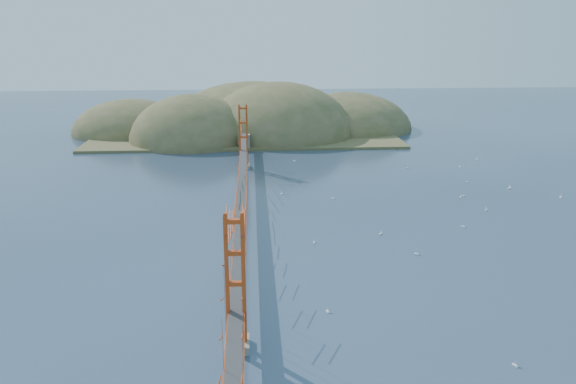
{
  "coord_description": "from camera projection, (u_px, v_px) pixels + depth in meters",
  "views": [
    {
      "loc": [
        1.49,
        -70.41,
        25.4
      ],
      "look_at": [
        6.12,
        0.0,
        4.24
      ],
      "focal_mm": 35.0,
      "sensor_mm": 36.0,
      "label": 1
    }
  ],
  "objects": [
    {
      "name": "sailboat_12",
      "position": [
        294.0,
        160.0,
        108.28
      ],
      "size": [
        0.61,
        0.58,
        0.69
      ],
      "color": "white",
      "rests_on": "ground"
    },
    {
      "name": "sailboat_0",
      "position": [
        314.0,
        242.0,
        67.85
      ],
      "size": [
        0.42,
        0.5,
        0.58
      ],
      "color": "white",
      "rests_on": "ground"
    },
    {
      "name": "far_headlands",
      "position": [
        254.0,
        130.0,
        140.13
      ],
      "size": [
        84.0,
        58.0,
        25.0
      ],
      "color": "olive",
      "rests_on": "ground"
    },
    {
      "name": "sailboat_6",
      "position": [
        515.0,
        364.0,
        43.39
      ],
      "size": [
        0.54,
        0.54,
        0.6
      ],
      "color": "white",
      "rests_on": "ground"
    },
    {
      "name": "sailboat_10",
      "position": [
        328.0,
        311.0,
        51.53
      ],
      "size": [
        0.5,
        0.53,
        0.59
      ],
      "color": "white",
      "rests_on": "ground"
    },
    {
      "name": "sailboat_extra_1",
      "position": [
        464.0,
        196.0,
        86.12
      ],
      "size": [
        0.57,
        0.54,
        0.64
      ],
      "color": "white",
      "rests_on": "ground"
    },
    {
      "name": "sailboat_2",
      "position": [
        417.0,
        253.0,
        64.43
      ],
      "size": [
        0.62,
        0.62,
        0.66
      ],
      "color": "white",
      "rests_on": "ground"
    },
    {
      "name": "sailboat_7",
      "position": [
        407.0,
        167.0,
        103.19
      ],
      "size": [
        0.59,
        0.53,
        0.67
      ],
      "color": "white",
      "rests_on": "ground"
    },
    {
      "name": "bridge",
      "position": [
        241.0,
        172.0,
        72.66
      ],
      "size": [
        2.2,
        94.4,
        12.0
      ],
      "color": "gray",
      "rests_on": "ground"
    },
    {
      "name": "sailboat_8",
      "position": [
        477.0,
        159.0,
        109.35
      ],
      "size": [
        0.56,
        0.46,
        0.65
      ],
      "color": "white",
      "rests_on": "ground"
    },
    {
      "name": "sailboat_9",
      "position": [
        486.0,
        210.0,
        79.61
      ],
      "size": [
        0.6,
        0.6,
        0.63
      ],
      "color": "white",
      "rests_on": "ground"
    },
    {
      "name": "sailboat_4",
      "position": [
        461.0,
        197.0,
        85.45
      ],
      "size": [
        0.6,
        0.6,
        0.63
      ],
      "color": "white",
      "rests_on": "ground"
    },
    {
      "name": "sailboat_17",
      "position": [
        467.0,
        182.0,
        93.83
      ],
      "size": [
        0.51,
        0.49,
        0.57
      ],
      "color": "white",
      "rests_on": "ground"
    },
    {
      "name": "sailboat_extra_0",
      "position": [
        510.0,
        188.0,
        90.18
      ],
      "size": [
        0.66,
        0.65,
        0.75
      ],
      "color": "white",
      "rests_on": "ground"
    },
    {
      "name": "sailboat_5",
      "position": [
        561.0,
        196.0,
        85.63
      ],
      "size": [
        0.5,
        0.59,
        0.67
      ],
      "color": "white",
      "rests_on": "ground"
    },
    {
      "name": "sailboat_15",
      "position": [
        460.0,
        166.0,
        103.73
      ],
      "size": [
        0.47,
        0.54,
        0.62
      ],
      "color": "white",
      "rests_on": "ground"
    },
    {
      "name": "sailboat_3",
      "position": [
        282.0,
        193.0,
        87.31
      ],
      "size": [
        0.52,
        0.52,
        0.58
      ],
      "color": "white",
      "rests_on": "ground"
    },
    {
      "name": "sailboat_14",
      "position": [
        381.0,
        233.0,
        70.62
      ],
      "size": [
        0.67,
        0.67,
        0.71
      ],
      "color": "white",
      "rests_on": "ground"
    },
    {
      "name": "sailboat_16",
      "position": [
        333.0,
        198.0,
        84.97
      ],
      "size": [
        0.61,
        0.61,
        0.63
      ],
      "color": "white",
      "rests_on": "ground"
    },
    {
      "name": "sailboat_1",
      "position": [
        463.0,
        226.0,
        73.12
      ],
      "size": [
        0.62,
        0.62,
        0.65
      ],
      "color": "white",
      "rests_on": "ground"
    },
    {
      "name": "ground",
      "position": [
        242.0,
        223.0,
        74.5
      ],
      "size": [
        320.0,
        320.0,
        0.0
      ],
      "primitive_type": "plane",
      "color": "#293952",
      "rests_on": "ground"
    }
  ]
}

